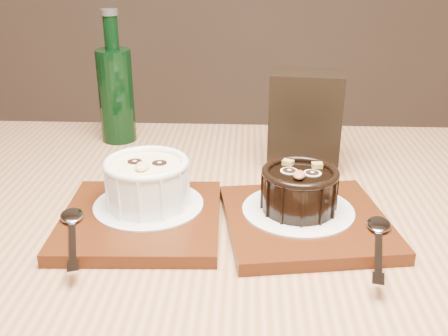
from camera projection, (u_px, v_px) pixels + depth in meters
The scene contains 11 objects.
table at pixel (219, 304), 0.62m from camera, with size 1.20×0.80×0.75m.
tray_left at pixel (141, 219), 0.61m from camera, with size 0.18×0.18×0.01m, color #4A200C.
doily_left at pixel (149, 204), 0.62m from camera, with size 0.13×0.13×0.00m, color silver.
ramekin_white at pixel (147, 180), 0.61m from camera, with size 0.10×0.10×0.06m.
spoon_left at pixel (72, 230), 0.56m from camera, with size 0.03×0.13×0.01m, color #BABDC4, non-canonical shape.
tray_right at pixel (306, 222), 0.60m from camera, with size 0.18×0.18×0.01m, color #4A200C.
doily_right at pixel (298, 210), 0.61m from camera, with size 0.13×0.13×0.00m, color silver.
ramekin_dark at pixel (299, 188), 0.60m from camera, with size 0.09×0.09×0.05m.
spoon_right at pixel (379, 240), 0.54m from camera, with size 0.03×0.13×0.01m, color #BABDC4, non-canonical shape.
condiment_stand at pixel (305, 121), 0.74m from camera, with size 0.10×0.06×0.14m, color black.
green_bottle at pixel (116, 92), 0.84m from camera, with size 0.06×0.06×0.21m.
Camera 1 is at (0.12, -0.22, 1.05)m, focal length 42.00 mm.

